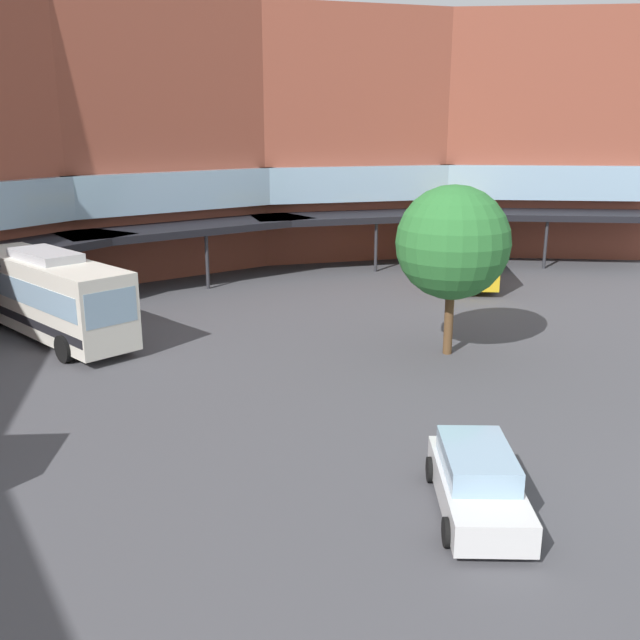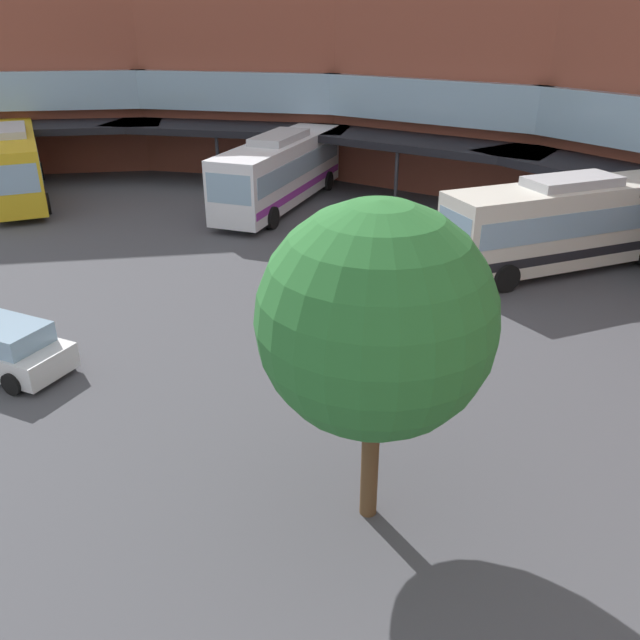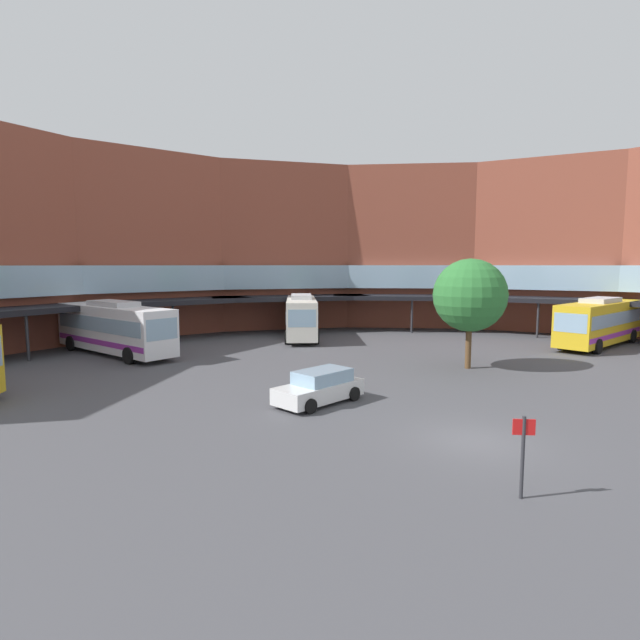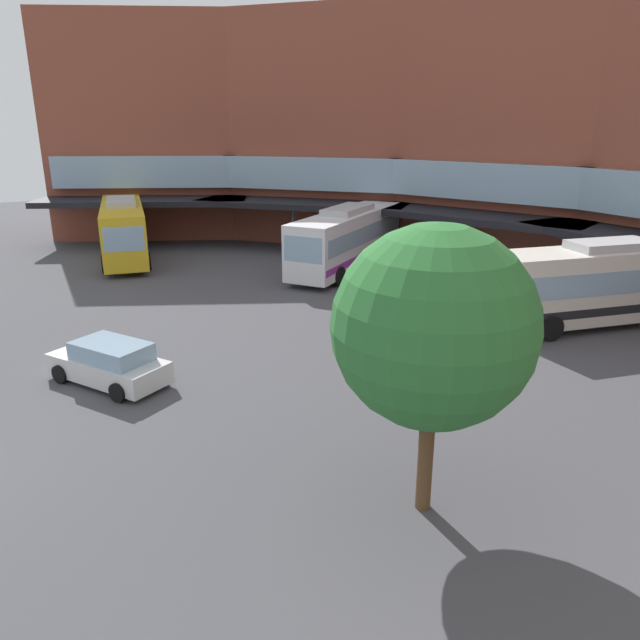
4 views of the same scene
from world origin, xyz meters
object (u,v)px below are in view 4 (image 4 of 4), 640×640
(bus_2, at_px, (606,283))
(bus_3, at_px, (347,238))
(bus_1, at_px, (124,228))
(plaza_tree, at_px, (434,327))
(parked_car, at_px, (110,363))

(bus_2, bearing_deg, bus_3, -60.60)
(bus_1, relative_size, bus_3, 1.10)
(plaza_tree, bearing_deg, parked_car, -155.09)
(bus_2, relative_size, bus_3, 0.96)
(bus_3, bearing_deg, plaza_tree, 27.71)
(bus_1, distance_m, bus_3, 15.00)
(plaza_tree, bearing_deg, bus_2, 113.92)
(parked_car, distance_m, plaza_tree, 12.63)
(bus_1, xyz_separation_m, bus_2, (24.52, 15.73, -0.06))
(bus_2, bearing_deg, plaza_tree, 36.78)
(bus_2, relative_size, parked_car, 2.29)
(bus_2, height_order, parked_car, bus_2)
(bus_2, distance_m, bus_3, 15.36)
(bus_3, relative_size, parked_car, 2.37)
(bus_2, bearing_deg, parked_car, 1.68)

